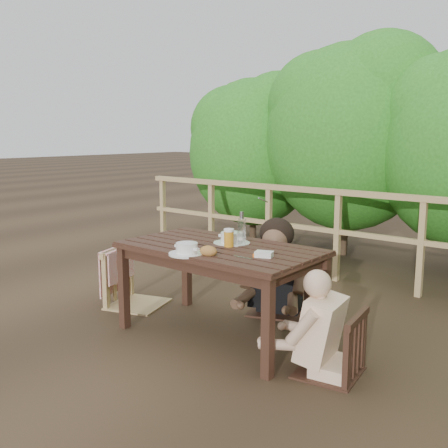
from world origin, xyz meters
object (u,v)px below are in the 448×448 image
Objects in this scene: beer_glass at (229,239)px; chair_right at (331,314)px; butter_tub at (264,255)px; chair_far at (279,258)px; diner_right at (336,291)px; woman at (281,239)px; bread_roll at (208,251)px; soup_near at (187,249)px; table at (220,292)px; soup_far at (232,238)px; bottle at (242,229)px; chair_left at (137,253)px.

chair_right is at bearing -5.38° from beer_glass.
beer_glass reaches higher than butter_tub.
chair_right is at bearing -17.17° from butter_tub.
chair_far reaches higher than chair_right.
woman is at bearing 40.96° from diner_right.
bread_roll is 0.32m from beer_glass.
soup_near is at bearing -173.62° from butter_tub.
table is 1.33× the size of diner_right.
bottle is at bearing -12.01° from soup_far.
table is at bearing -101.49° from chair_right.
butter_tub is (0.41, -0.11, -0.05)m from beer_glass.
chair_right is 6.68× the size of butter_tub.
bottle is (0.11, 0.13, 0.50)m from table.
woman is 1.07m from bread_roll.
chair_right is at bearing 81.91° from diner_right.
butter_tub is at bearing -9.98° from table.
chair_right reaches higher than soup_far.
soup_near is (-0.10, -1.10, 0.26)m from chair_far.
table is 0.44m from beer_glass.
chair_far is at bearing 85.30° from table.
diner_right is at bearing -11.67° from soup_far.
woman is 10.64× the size of butter_tub.
soup_near reaches higher than butter_tub.
bottle is (0.15, 0.47, 0.10)m from soup_near.
chair_far is 3.58× the size of bottle.
bottle is at bearing -105.31° from chair_far.
chair_left is 0.74× the size of woman.
bottle is (0.05, -0.65, 0.19)m from woman.
bread_roll is at bearing -83.85° from chair_right.
soup_far is at bearing 133.89° from butter_tub.
woman is at bearing 84.88° from soup_near.
butter_tub is (0.41, -0.86, 0.07)m from woman.
diner_right reaches higher than chair_right.
beer_glass is at bearing 76.70° from diner_right.
chair_right reaches higher than bread_roll.
soup_far is (-1.01, 0.21, 0.34)m from chair_right.
chair_far is 1.25m from chair_right.
soup_near is at bearing 64.88° from woman.
bread_roll is (1.19, -0.35, 0.26)m from chair_left.
diner_right is (0.97, -0.82, 0.08)m from chair_far.
woman is (0.06, 0.78, 0.31)m from table.
bottle is (0.05, -0.63, 0.36)m from chair_far.
chair_left reaches higher than bottle.
woman is 4.79× the size of bottle.
butter_tub is at bearing 84.43° from diner_right.
chair_left reaches higher than soup_far.
bread_roll is 0.90× the size of beer_glass.
diner_right is at bearing 81.91° from chair_right.
bread_roll is at bearing 95.70° from diner_right.
bottle is at bearing 71.94° from soup_near.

